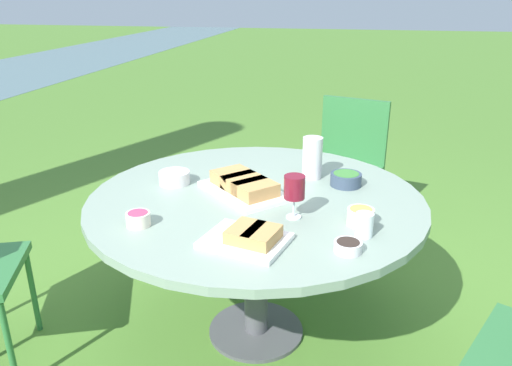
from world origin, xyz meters
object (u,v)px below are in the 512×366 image
dining_table (256,213)px  handbag (178,205)px  chair_near_left (347,157)px  wine_glass (294,188)px  water_pitcher (312,158)px

dining_table → handbag: 1.44m
dining_table → chair_near_left: size_ratio=1.62×
wine_glass → handbag: (1.28, 0.98, -0.70)m
dining_table → chair_near_left: chair_near_left is taller
wine_glass → chair_near_left: bearing=-7.1°
dining_table → water_pitcher: 0.39m
chair_near_left → water_pitcher: bearing=170.8°
handbag → water_pitcher: bearing=-129.3°
dining_table → chair_near_left: (1.18, -0.36, -0.10)m
wine_glass → dining_table: bearing=45.5°
dining_table → handbag: bearing=35.8°
water_pitcher → wine_glass: water_pitcher is taller
wine_glass → handbag: bearing=37.4°
dining_table → wine_glass: 0.33m
chair_near_left → handbag: bearing=94.6°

